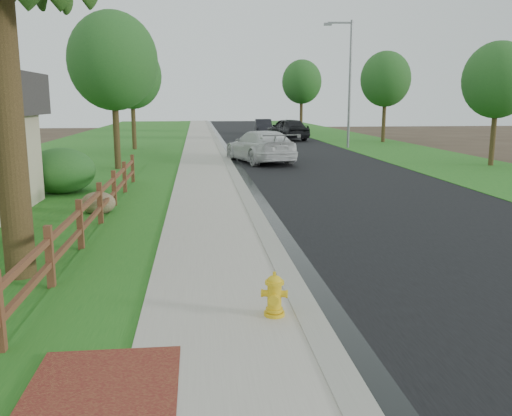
{
  "coord_description": "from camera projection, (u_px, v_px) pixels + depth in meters",
  "views": [
    {
      "loc": [
        -1.15,
        -6.12,
        3.09
      ],
      "look_at": [
        0.06,
        4.92,
        0.9
      ],
      "focal_mm": 38.0,
      "sensor_mm": 36.0,
      "label": 1
    }
  ],
  "objects": [
    {
      "name": "curb",
      "position": [
        217.0,
        142.0,
        40.85
      ],
      "size": [
        0.4,
        90.0,
        0.12
      ],
      "primitive_type": "cube",
      "color": "gray",
      "rests_on": "ground"
    },
    {
      "name": "road",
      "position": [
        272.0,
        142.0,
        41.31
      ],
      "size": [
        8.0,
        90.0,
        0.02
      ],
      "primitive_type": "cube",
      "color": "black",
      "rests_on": "ground"
    },
    {
      "name": "boulder",
      "position": [
        98.0,
        203.0,
        15.0
      ],
      "size": [
        1.15,
        1.03,
        0.63
      ],
      "primitive_type": "ellipsoid",
      "rotation": [
        0.0,
        0.0,
        -0.4
      ],
      "color": "brown",
      "rests_on": "ground"
    },
    {
      "name": "sidewalk",
      "position": [
        200.0,
        142.0,
        40.72
      ],
      "size": [
        2.2,
        90.0,
        0.1
      ],
      "primitive_type": "cube",
      "color": "#A79F92",
      "rests_on": "ground"
    },
    {
      "name": "shrub_d",
      "position": [
        61.0,
        171.0,
        18.29
      ],
      "size": [
        2.95,
        2.95,
        1.55
      ],
      "primitive_type": "ellipsoid",
      "rotation": [
        0.0,
        0.0,
        0.38
      ],
      "color": "#1B4D1D",
      "rests_on": "ground"
    },
    {
      "name": "ranch_fence",
      "position": [
        91.0,
        211.0,
        12.43
      ],
      "size": [
        0.12,
        16.92,
        1.1
      ],
      "color": "#532F1B",
      "rests_on": "ground"
    },
    {
      "name": "tree_near_left",
      "position": [
        113.0,
        61.0,
        24.01
      ],
      "size": [
        3.96,
        3.96,
        7.03
      ],
      "color": "#322614",
      "rests_on": "ground"
    },
    {
      "name": "grass_strip",
      "position": [
        175.0,
        143.0,
        40.52
      ],
      "size": [
        1.6,
        90.0,
        0.06
      ],
      "primitive_type": "cube",
      "color": "#1D601B",
      "rests_on": "ground"
    },
    {
      "name": "tree_far_right",
      "position": [
        302.0,
        82.0,
        51.92
      ],
      "size": [
        3.8,
        3.8,
        7.01
      ],
      "color": "#322614",
      "rests_on": "ground"
    },
    {
      "name": "tree_near_right",
      "position": [
        498.0,
        80.0,
        25.44
      ],
      "size": [
        3.26,
        3.26,
        5.87
      ],
      "color": "#322614",
      "rests_on": "ground"
    },
    {
      "name": "wet_gutter",
      "position": [
        222.0,
        143.0,
        40.9
      ],
      "size": [
        0.5,
        90.0,
        0.0
      ],
      "primitive_type": "cube",
      "color": "black",
      "rests_on": "road"
    },
    {
      "name": "tree_mid_right",
      "position": [
        386.0,
        79.0,
        40.43
      ],
      "size": [
        3.74,
        3.74,
        6.78
      ],
      "color": "#322614",
      "rests_on": "ground"
    },
    {
      "name": "streetlight",
      "position": [
        348.0,
        77.0,
        35.38
      ],
      "size": [
        1.9,
        0.31,
        8.22
      ],
      "color": "slate",
      "rests_on": "ground"
    },
    {
      "name": "fire_hydrant",
      "position": [
        274.0,
        296.0,
        7.64
      ],
      "size": [
        0.43,
        0.34,
        0.64
      ],
      "color": "yellow",
      "rests_on": "sidewalk"
    },
    {
      "name": "tree_mid_left",
      "position": [
        132.0,
        76.0,
        34.21
      ],
      "size": [
        3.76,
        3.76,
        6.73
      ],
      "color": "#322614",
      "rests_on": "ground"
    },
    {
      "name": "lawn_near",
      "position": [
        104.0,
        144.0,
        39.97
      ],
      "size": [
        9.0,
        90.0,
        0.04
      ],
      "primitive_type": "cube",
      "color": "#1D601B",
      "rests_on": "ground"
    },
    {
      "name": "verge_far",
      "position": [
        360.0,
        141.0,
        42.04
      ],
      "size": [
        6.0,
        90.0,
        0.04
      ],
      "primitive_type": "cube",
      "color": "#1D601B",
      "rests_on": "ground"
    },
    {
      "name": "brick_patch",
      "position": [
        98.0,
        407.0,
        5.47
      ],
      "size": [
        1.6,
        2.4,
        0.11
      ],
      "primitive_type": "cube",
      "color": "maroon",
      "rests_on": "ground"
    },
    {
      "name": "ground",
      "position": [
        294.0,
        356.0,
        6.69
      ],
      "size": [
        120.0,
        120.0,
        0.0
      ],
      "primitive_type": "plane",
      "color": "#3A2C20"
    },
    {
      "name": "white_suv",
      "position": [
        260.0,
        146.0,
        27.65
      ],
      "size": [
        3.59,
        5.96,
        1.62
      ],
      "primitive_type": "imported",
      "rotation": [
        0.0,
        0.0,
        3.39
      ],
      "color": "silver",
      "rests_on": "road"
    },
    {
      "name": "dark_car_mid",
      "position": [
        287.0,
        129.0,
        43.58
      ],
      "size": [
        3.2,
        5.47,
        1.75
      ],
      "primitive_type": "imported",
      "rotation": [
        0.0,
        0.0,
        3.38
      ],
      "color": "black",
      "rests_on": "road"
    },
    {
      "name": "dark_car_far",
      "position": [
        263.0,
        127.0,
        51.23
      ],
      "size": [
        1.72,
        4.34,
        1.41
      ],
      "primitive_type": "imported",
      "rotation": [
        0.0,
        0.0,
        -0.06
      ],
      "color": "black",
      "rests_on": "road"
    }
  ]
}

